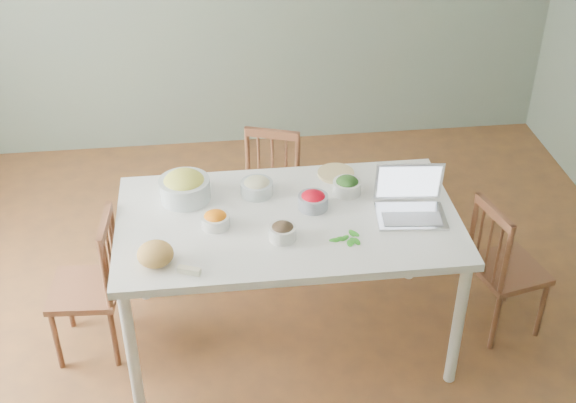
{
  "coord_description": "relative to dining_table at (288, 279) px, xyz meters",
  "views": [
    {
      "loc": [
        -0.24,
        -3.07,
        3.1
      ],
      "look_at": [
        0.14,
        0.15,
        0.93
      ],
      "focal_mm": 47.43,
      "sensor_mm": 36.0,
      "label": 1
    }
  ],
  "objects": [
    {
      "name": "floor",
      "position": [
        -0.14,
        -0.15,
        -0.42
      ],
      "size": [
        5.0,
        5.0,
        0.0
      ],
      "primitive_type": "cube",
      "color": "brown",
      "rests_on": "ground"
    },
    {
      "name": "dining_table",
      "position": [
        0.0,
        0.0,
        0.0
      ],
      "size": [
        1.78,
        1.0,
        0.83
      ],
      "primitive_type": null,
      "color": "white",
      "rests_on": "floor"
    },
    {
      "name": "chair_far",
      "position": [
        -0.04,
        0.76,
        0.01
      ],
      "size": [
        0.48,
        0.46,
        0.86
      ],
      "primitive_type": null,
      "rotation": [
        0.0,
        0.0,
        -0.33
      ],
      "color": "brown",
      "rests_on": "floor"
    },
    {
      "name": "chair_left",
      "position": [
        -1.11,
        0.05,
        0.02
      ],
      "size": [
        0.39,
        0.41,
        0.86
      ],
      "primitive_type": null,
      "rotation": [
        0.0,
        0.0,
        -1.64
      ],
      "color": "brown",
      "rests_on": "floor"
    },
    {
      "name": "chair_right",
      "position": [
        1.24,
        -0.04,
        0.01
      ],
      "size": [
        0.44,
        0.45,
        0.86
      ],
      "primitive_type": null,
      "rotation": [
        0.0,
        0.0,
        1.8
      ],
      "color": "brown",
      "rests_on": "floor"
    },
    {
      "name": "bread_boule",
      "position": [
        -0.67,
        -0.31,
        0.47
      ],
      "size": [
        0.2,
        0.2,
        0.11
      ],
      "primitive_type": "ellipsoid",
      "rotation": [
        0.0,
        0.0,
        0.17
      ],
      "color": "#AD8237",
      "rests_on": "dining_table"
    },
    {
      "name": "butter_stick",
      "position": [
        -0.52,
        -0.4,
        0.43
      ],
      "size": [
        0.11,
        0.07,
        0.03
      ],
      "primitive_type": "cube",
      "rotation": [
        0.0,
        0.0,
        -0.38
      ],
      "color": "white",
      "rests_on": "dining_table"
    },
    {
      "name": "bowl_squash",
      "position": [
        -0.53,
        0.24,
        0.5
      ],
      "size": [
        0.31,
        0.31,
        0.16
      ],
      "primitive_type": null,
      "rotation": [
        0.0,
        0.0,
        -0.14
      ],
      "color": "yellow",
      "rests_on": "dining_table"
    },
    {
      "name": "bowl_carrot",
      "position": [
        -0.38,
        -0.03,
        0.46
      ],
      "size": [
        0.15,
        0.15,
        0.08
      ],
      "primitive_type": null,
      "rotation": [
        0.0,
        0.0,
        0.02
      ],
      "color": "orange",
      "rests_on": "dining_table"
    },
    {
      "name": "bowl_onion",
      "position": [
        -0.14,
        0.24,
        0.47
      ],
      "size": [
        0.21,
        0.21,
        0.1
      ],
      "primitive_type": null,
      "rotation": [
        0.0,
        0.0,
        0.22
      ],
      "color": "beige",
      "rests_on": "dining_table"
    },
    {
      "name": "bowl_mushroom",
      "position": [
        -0.05,
        -0.18,
        0.46
      ],
      "size": [
        0.15,
        0.15,
        0.09
      ],
      "primitive_type": null,
      "rotation": [
        0.0,
        0.0,
        -0.06
      ],
      "color": "black",
      "rests_on": "dining_table"
    },
    {
      "name": "bowl_redpep",
      "position": [
        0.14,
        0.08,
        0.46
      ],
      "size": [
        0.2,
        0.2,
        0.09
      ],
      "primitive_type": null,
      "rotation": [
        0.0,
        0.0,
        0.33
      ],
      "color": "red",
      "rests_on": "dining_table"
    },
    {
      "name": "bowl_broccoli",
      "position": [
        0.35,
        0.2,
        0.47
      ],
      "size": [
        0.21,
        0.21,
        0.1
      ],
      "primitive_type": null,
      "rotation": [
        0.0,
        0.0,
        0.44
      ],
      "color": "#1A3F19",
      "rests_on": "dining_table"
    },
    {
      "name": "flatbread",
      "position": [
        0.32,
        0.39,
        0.43
      ],
      "size": [
        0.23,
        0.23,
        0.02
      ],
      "primitive_type": "cylinder",
      "rotation": [
        0.0,
        0.0,
        0.15
      ],
      "color": "#D0BB74",
      "rests_on": "dining_table"
    },
    {
      "name": "basil_bunch",
      "position": [
        0.26,
        -0.22,
        0.43
      ],
      "size": [
        0.18,
        0.18,
        0.02
      ],
      "primitive_type": null,
      "color": "#1B721B",
      "rests_on": "dining_table"
    },
    {
      "name": "laptop",
      "position": [
        0.63,
        -0.08,
        0.54
      ],
      "size": [
        0.38,
        0.31,
        0.25
      ],
      "primitive_type": null,
      "rotation": [
        0.0,
        0.0,
        -0.1
      ],
      "color": "silver",
      "rests_on": "dining_table"
    }
  ]
}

